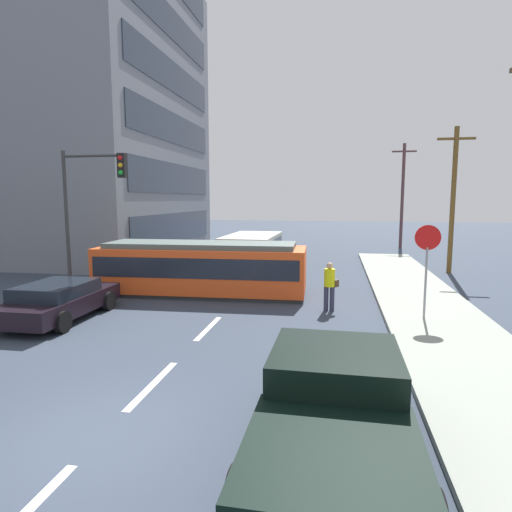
% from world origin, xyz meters
% --- Properties ---
extents(ground_plane, '(120.00, 120.00, 0.00)m').
position_xyz_m(ground_plane, '(0.00, 10.00, 0.00)').
color(ground_plane, '#333D4C').
extents(sidewalk_curb_right, '(3.20, 36.00, 0.14)m').
position_xyz_m(sidewalk_curb_right, '(6.80, 6.00, 0.07)').
color(sidewalk_curb_right, gray).
rests_on(sidewalk_curb_right, ground).
extents(lane_stripe_1, '(0.16, 2.40, 0.01)m').
position_xyz_m(lane_stripe_1, '(0.00, 2.00, 0.01)').
color(lane_stripe_1, silver).
rests_on(lane_stripe_1, ground).
extents(lane_stripe_2, '(0.16, 2.40, 0.01)m').
position_xyz_m(lane_stripe_2, '(0.00, 6.00, 0.01)').
color(lane_stripe_2, silver).
rests_on(lane_stripe_2, ground).
extents(lane_stripe_3, '(0.16, 2.40, 0.01)m').
position_xyz_m(lane_stripe_3, '(0.00, 16.50, 0.01)').
color(lane_stripe_3, silver).
rests_on(lane_stripe_3, ground).
extents(lane_stripe_4, '(0.16, 2.40, 0.01)m').
position_xyz_m(lane_stripe_4, '(0.00, 22.50, 0.01)').
color(lane_stripe_4, silver).
rests_on(lane_stripe_4, ground).
extents(corner_building, '(16.15, 15.86, 19.20)m').
position_xyz_m(corner_building, '(-14.85, 21.54, 9.60)').
color(corner_building, slate).
rests_on(corner_building, ground).
extents(streetcar_tram, '(8.34, 2.85, 2.09)m').
position_xyz_m(streetcar_tram, '(-1.61, 10.50, 1.08)').
color(streetcar_tram, '#EF521F').
rests_on(streetcar_tram, ground).
extents(city_bus, '(2.59, 5.39, 1.92)m').
position_xyz_m(city_bus, '(-0.69, 16.40, 1.10)').
color(city_bus, '#ACB6A9').
rests_on(city_bus, ground).
extents(pedestrian_crossing, '(0.50, 0.36, 1.67)m').
position_xyz_m(pedestrian_crossing, '(3.47, 8.71, 0.94)').
color(pedestrian_crossing, '#333249').
rests_on(pedestrian_crossing, ground).
extents(pickup_truck_parked, '(2.32, 5.02, 1.55)m').
position_xyz_m(pickup_truck_parked, '(3.67, -0.10, 0.80)').
color(pickup_truck_parked, black).
rests_on(pickup_truck_parked, ground).
extents(parked_sedan_mid, '(2.15, 4.40, 1.19)m').
position_xyz_m(parked_sedan_mid, '(-4.92, 6.08, 0.63)').
color(parked_sedan_mid, black).
rests_on(parked_sedan_mid, ground).
extents(parked_sedan_far, '(2.16, 4.52, 1.19)m').
position_xyz_m(parked_sedan_far, '(-5.13, 14.47, 0.63)').
color(parked_sedan_far, '#3D542F').
rests_on(parked_sedan_far, ground).
extents(stop_sign, '(0.76, 0.07, 2.88)m').
position_xyz_m(stop_sign, '(6.38, 7.82, 2.19)').
color(stop_sign, gray).
rests_on(stop_sign, sidewalk_curb_right).
extents(traffic_light_mast, '(2.45, 0.33, 5.50)m').
position_xyz_m(traffic_light_mast, '(-5.07, 8.30, 3.80)').
color(traffic_light_mast, '#333333').
rests_on(traffic_light_mast, ground).
extents(utility_pole_mid, '(1.80, 0.24, 7.37)m').
position_xyz_m(utility_pole_mid, '(9.44, 17.64, 3.86)').
color(utility_pole_mid, brown).
rests_on(utility_pole_mid, ground).
extents(utility_pole_far, '(1.80, 0.24, 7.96)m').
position_xyz_m(utility_pole_far, '(8.61, 29.15, 4.16)').
color(utility_pole_far, brown).
rests_on(utility_pole_far, ground).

